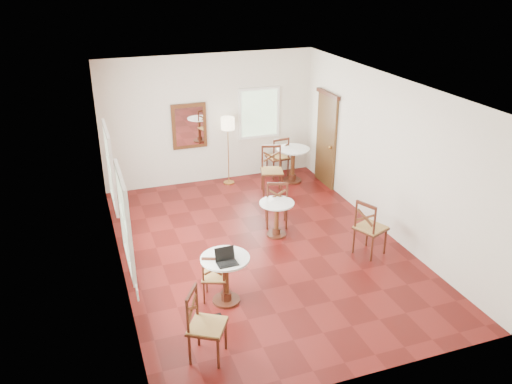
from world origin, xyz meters
TOP-DOWN VIEW (x-y plane):
  - ground at (0.00, 0.00)m, footprint 7.00×7.00m
  - room_shell at (-0.06, 0.27)m, footprint 5.02×7.02m
  - cafe_table_near at (-1.09, -1.38)m, footprint 0.75×0.75m
  - cafe_table_mid at (0.44, 0.36)m, footprint 0.66×0.66m
  - cafe_table_back at (1.79, 2.75)m, footprint 0.79×0.79m
  - chair_near_a at (-1.23, -1.27)m, footprint 0.50×0.50m
  - chair_near_b at (-1.69, -2.47)m, footprint 0.64×0.64m
  - chair_mid_a at (0.58, 0.74)m, footprint 0.58×0.58m
  - chair_mid_b at (1.74, -0.84)m, footprint 0.64×0.64m
  - chair_back_a at (1.58, 3.15)m, footprint 0.50×0.50m
  - chair_back_b at (1.09, 2.32)m, footprint 0.61×0.61m
  - floor_lamp at (0.32, 3.15)m, footprint 0.31×0.31m
  - laptop at (-1.11, -1.52)m, footprint 0.31×0.26m
  - mouse at (-1.18, -1.34)m, footprint 0.11×0.08m
  - navy_mug at (-1.05, -1.33)m, footprint 0.12×0.08m
  - water_glass at (-1.05, -1.34)m, footprint 0.06×0.06m
  - power_adapter at (-1.32, -1.72)m, footprint 0.11×0.07m

SIDE VIEW (x-z plane):
  - ground at x=0.00m, z-range 0.00..0.00m
  - power_adapter at x=-1.32m, z-range 0.00..0.04m
  - chair_near_a at x=-1.23m, z-range 0.00..0.82m
  - cafe_table_mid at x=0.44m, z-range 0.08..0.78m
  - cafe_table_near at x=-1.09m, z-range 0.09..0.88m
  - chair_mid_a at x=0.58m, z-range 0.00..0.99m
  - chair_near_b at x=-1.69m, z-range 0.00..1.01m
  - chair_back_a at x=1.58m, z-range 0.00..1.02m
  - cafe_table_back at x=1.79m, z-range 0.10..0.93m
  - chair_mid_b at x=1.74m, z-range 0.00..1.05m
  - chair_back_b at x=1.09m, z-range 0.00..1.07m
  - mouse at x=-1.18m, z-range 0.79..0.83m
  - water_glass at x=-1.05m, z-range 0.79..0.88m
  - navy_mug at x=-1.05m, z-range 0.79..0.88m
  - laptop at x=-1.11m, z-range 0.74..0.95m
  - floor_lamp at x=0.32m, z-range 0.56..2.17m
  - room_shell at x=-0.06m, z-range 0.38..3.39m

